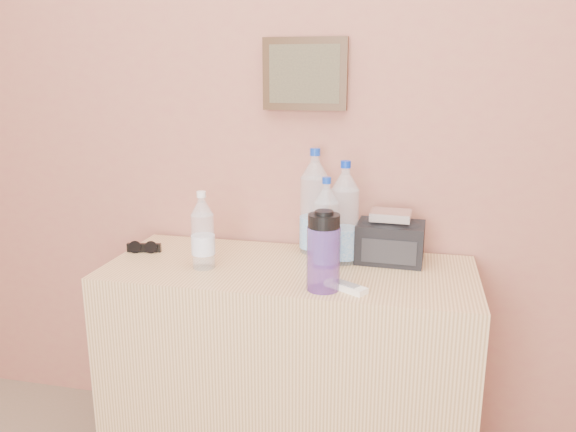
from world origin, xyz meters
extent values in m
plane|color=#A46B52|center=(0.00, 2.00, 1.35)|extent=(4.00, 0.00, 4.00)
cube|color=tan|center=(-0.03, 1.72, 0.39)|extent=(1.23, 0.51, 0.77)
cylinder|color=silver|center=(0.02, 1.91, 0.94)|extent=(0.10, 0.10, 0.33)
cylinder|color=#0E38AB|center=(0.02, 1.91, 1.14)|extent=(0.04, 0.04, 0.02)
cylinder|color=silver|center=(0.14, 1.82, 0.92)|extent=(0.10, 0.10, 0.31)
cylinder|color=#082DB0|center=(0.14, 1.82, 1.11)|extent=(0.03, 0.03, 0.02)
cylinder|color=silver|center=(0.08, 1.76, 0.90)|extent=(0.08, 0.08, 0.27)
cylinder|color=#0D34A6|center=(0.08, 1.76, 1.06)|extent=(0.03, 0.03, 0.02)
cylinder|color=white|center=(-0.31, 1.65, 0.88)|extent=(0.08, 0.08, 0.23)
cylinder|color=silver|center=(-0.31, 1.65, 1.02)|extent=(0.03, 0.03, 0.02)
cylinder|color=#552D89|center=(0.11, 1.55, 0.87)|extent=(0.10, 0.10, 0.19)
cylinder|color=black|center=(0.11, 1.55, 0.99)|extent=(0.09, 0.09, 0.05)
cube|color=white|center=(0.18, 1.56, 0.78)|extent=(0.14, 0.11, 0.02)
cube|color=silver|center=(0.29, 1.85, 0.94)|extent=(0.14, 0.12, 0.03)
camera|label=1|loc=(0.36, -0.02, 1.41)|focal=35.00mm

